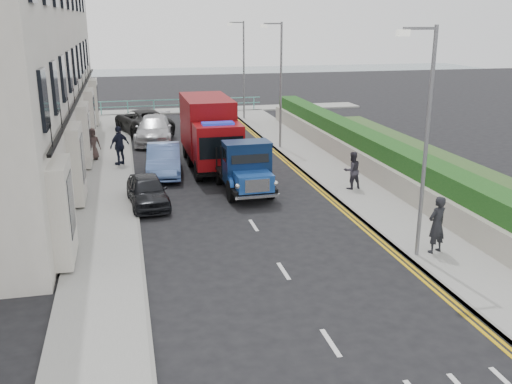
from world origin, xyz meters
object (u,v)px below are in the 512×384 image
object	(u,v)px
bedford_lorry	(246,171)
red_lorry	(209,131)
lamp_near	(424,132)
lamp_mid	(279,78)
pedestrian_east_near	(437,225)
parked_car_front	(147,191)
lamp_far	(242,65)

from	to	relation	value
bedford_lorry	red_lorry	size ratio (longest dim) A/B	0.75
lamp_near	lamp_mid	size ratio (longest dim) A/B	1.00
lamp_mid	pedestrian_east_near	bearing A→B (deg)	-87.27
red_lorry	parked_car_front	xyz separation A→B (m)	(-3.37, -5.68, -1.20)
red_lorry	parked_car_front	bearing A→B (deg)	-121.00
lamp_mid	pedestrian_east_near	distance (m)	16.24
bedford_lorry	red_lorry	bearing A→B (deg)	96.99
lamp_far	bedford_lorry	xyz separation A→B (m)	(-3.65, -18.25, -2.95)
lamp_near	parked_car_front	xyz separation A→B (m)	(-7.78, 7.20, -3.38)
lamp_mid	bedford_lorry	world-z (taller)	lamp_mid
lamp_near	parked_car_front	bearing A→B (deg)	137.21
lamp_mid	red_lorry	xyz separation A→B (m)	(-4.41, -3.12, -2.18)
lamp_far	parked_car_front	world-z (taller)	lamp_far
lamp_near	pedestrian_east_near	world-z (taller)	lamp_near
red_lorry	bedford_lorry	bearing A→B (deg)	-81.85
parked_car_front	pedestrian_east_near	xyz separation A→B (m)	(8.54, -7.15, 0.42)
red_lorry	pedestrian_east_near	distance (m)	13.85
lamp_mid	pedestrian_east_near	size ratio (longest dim) A/B	3.82
bedford_lorry	red_lorry	distance (m)	5.24
lamp_mid	lamp_far	xyz separation A→B (m)	(0.00, 10.00, 0.00)
lamp_near	red_lorry	distance (m)	13.78
bedford_lorry	pedestrian_east_near	bearing A→B (deg)	-61.66
lamp_mid	parked_car_front	size ratio (longest dim) A/B	1.93
lamp_far	red_lorry	bearing A→B (deg)	-108.56
lamp_near	parked_car_front	distance (m)	11.12
lamp_far	bedford_lorry	world-z (taller)	lamp_far
lamp_near	lamp_mid	xyz separation A→B (m)	(0.00, 16.00, 0.00)
bedford_lorry	red_lorry	world-z (taller)	red_lorry
red_lorry	lamp_far	bearing A→B (deg)	71.14
lamp_near	bedford_lorry	size ratio (longest dim) A/B	1.43
lamp_mid	bedford_lorry	bearing A→B (deg)	-113.83
red_lorry	lamp_near	bearing A→B (deg)	-71.40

